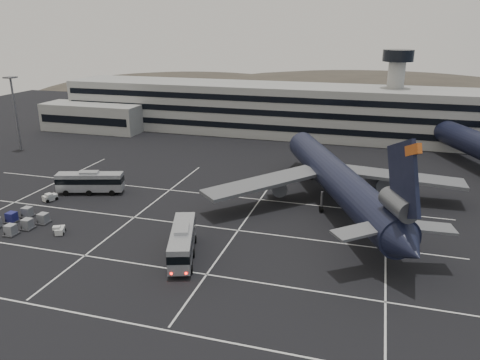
% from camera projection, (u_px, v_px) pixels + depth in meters
% --- Properties ---
extents(ground, '(260.00, 260.00, 0.00)m').
position_uv_depth(ground, '(156.00, 232.00, 72.21)').
color(ground, black).
rests_on(ground, ground).
extents(lane_markings, '(90.00, 55.62, 0.01)m').
position_uv_depth(lane_markings, '(164.00, 230.00, 72.61)').
color(lane_markings, silver).
rests_on(lane_markings, ground).
extents(terminal, '(125.00, 26.00, 24.00)m').
position_uv_depth(terminal, '(255.00, 109.00, 135.44)').
color(terminal, gray).
rests_on(terminal, ground).
extents(hills, '(352.00, 180.00, 44.00)m').
position_uv_depth(hills, '(349.00, 116.00, 225.68)').
color(hills, '#38332B').
rests_on(hills, ground).
extents(lightpole_left, '(2.40, 2.40, 18.28)m').
position_uv_depth(lightpole_left, '(14.00, 103.00, 115.08)').
color(lightpole_left, slate).
rests_on(lightpole_left, ground).
extents(trijet_main, '(43.57, 54.68, 18.08)m').
position_uv_depth(trijet_main, '(338.00, 179.00, 79.76)').
color(trijet_main, black).
rests_on(trijet_main, ground).
extents(bus_near, '(6.78, 12.90, 4.46)m').
position_uv_depth(bus_near, '(182.00, 241.00, 63.63)').
color(bus_near, gray).
rests_on(bus_near, ground).
extents(bus_far, '(12.55, 6.29, 4.33)m').
position_uv_depth(bus_far, '(90.00, 181.00, 87.75)').
color(bus_far, gray).
rests_on(bus_far, ground).
extents(tug_a, '(2.30, 2.77, 1.54)m').
position_uv_depth(tug_a, '(50.00, 197.00, 84.50)').
color(tug_a, silver).
rests_on(tug_a, ground).
extents(tug_b, '(2.05, 2.45, 1.36)m').
position_uv_depth(tug_b, '(60.00, 230.00, 71.29)').
color(tug_b, silver).
rests_on(tug_b, ground).
extents(uld_cluster, '(8.35, 9.08, 1.68)m').
position_uv_depth(uld_cluster, '(19.00, 221.00, 74.13)').
color(uld_cluster, '#2D2D30').
rests_on(uld_cluster, ground).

